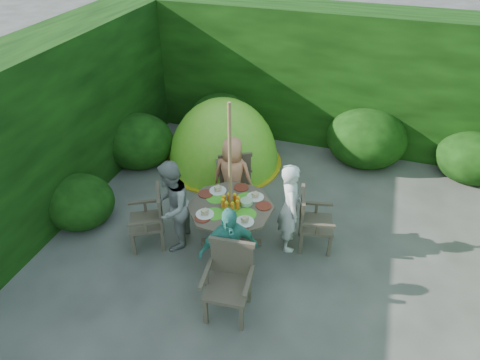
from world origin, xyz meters
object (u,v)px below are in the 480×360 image
(garden_chair_right, at_px, (311,220))
(garden_chair_back, at_px, (234,174))
(parasol_pole, at_px, (230,181))
(child_front, at_px, (229,251))
(patio_table, at_px, (231,212))
(child_right, at_px, (290,208))
(child_left, at_px, (172,206))
(child_back, at_px, (233,176))
(garden_chair_left, at_px, (151,218))
(garden_chair_front, at_px, (229,279))
(dome_tent, at_px, (224,162))

(garden_chair_right, bearing_deg, garden_chair_back, 50.52)
(parasol_pole, bearing_deg, child_front, -72.66)
(parasol_pole, relative_size, child_front, 1.74)
(patio_table, height_order, child_right, child_right)
(parasol_pole, bearing_deg, child_left, -162.66)
(garden_chair_right, distance_m, child_front, 1.38)
(child_right, bearing_deg, patio_table, 86.44)
(parasol_pole, distance_m, child_front, 0.93)
(child_left, relative_size, child_back, 1.07)
(child_back, bearing_deg, garden_chair_right, 159.18)
(patio_table, relative_size, child_front, 1.17)
(garden_chair_right, bearing_deg, parasol_pole, 96.01)
(child_right, height_order, child_front, child_right)
(parasol_pole, height_order, garden_chair_right, parasol_pole)
(patio_table, xyz_separation_m, child_back, (-0.24, 0.76, 0.05))
(garden_chair_left, distance_m, child_right, 1.92)
(garden_chair_right, relative_size, garden_chair_front, 0.93)
(parasol_pole, height_order, child_front, parasol_pole)
(patio_table, height_order, garden_chair_left, garden_chair_left)
(patio_table, xyz_separation_m, child_right, (0.76, 0.24, 0.09))
(garden_chair_front, distance_m, child_left, 1.38)
(parasol_pole, bearing_deg, child_back, 107.34)
(garden_chair_right, bearing_deg, child_left, 95.85)
(patio_table, relative_size, garden_chair_left, 1.74)
(garden_chair_front, height_order, child_back, child_back)
(garden_chair_front, bearing_deg, patio_table, 102.55)
(dome_tent, bearing_deg, garden_chair_front, -68.50)
(patio_table, bearing_deg, garden_chair_left, -163.40)
(garden_chair_back, height_order, child_right, child_right)
(child_right, bearing_deg, parasol_pole, 86.50)
(patio_table, height_order, child_front, child_front)
(garden_chair_back, bearing_deg, child_left, 43.92)
(child_left, height_order, dome_tent, child_left)
(child_front, bearing_deg, garden_chair_front, -104.56)
(garden_chair_right, relative_size, child_back, 0.67)
(child_front, bearing_deg, patio_table, 71.97)
(garden_chair_front, bearing_deg, parasol_pole, 102.76)
(parasol_pole, height_order, child_right, parasol_pole)
(parasol_pole, distance_m, child_right, 0.91)
(garden_chair_back, relative_size, child_back, 0.70)
(child_right, bearing_deg, child_back, 41.50)
(parasol_pole, relative_size, garden_chair_right, 2.59)
(garden_chair_right, height_order, garden_chair_front, garden_chair_front)
(garden_chair_left, bearing_deg, parasol_pole, 77.54)
(child_back, distance_m, dome_tent, 1.52)
(garden_chair_front, bearing_deg, child_left, 138.47)
(garden_chair_right, relative_size, dome_tent, 0.35)
(child_left, distance_m, child_front, 1.13)
(garden_chair_right, distance_m, garden_chair_left, 2.21)
(garden_chair_left, bearing_deg, garden_chair_back, 122.53)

